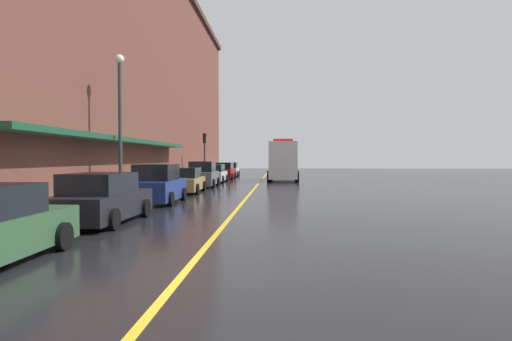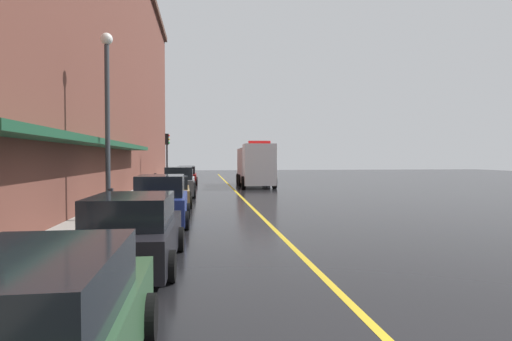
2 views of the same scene
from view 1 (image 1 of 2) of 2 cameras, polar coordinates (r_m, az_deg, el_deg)
name	(u,v)px [view 1 (image 1 of 2)]	position (r m, az deg, el deg)	size (l,w,h in m)	color
ground_plane	(257,186)	(32.54, 0.10, -2.05)	(112.00, 112.00, 0.00)	black
sidewalk_left	(177,184)	(33.44, -10.57, -1.85)	(2.40, 70.00, 0.15)	#9E9B93
lane_center_stripe	(257,186)	(32.54, 0.10, -2.04)	(0.16, 70.00, 0.01)	gold
brick_building_left	(81,61)	(35.59, -22.50, 13.45)	(12.90, 64.00, 18.89)	brown
parked_car_1	(102,199)	(14.61, -20.05, -3.68)	(2.14, 4.52, 1.63)	black
parked_car_2	(158,185)	(20.27, -13.11, -1.93)	(2.08, 4.26, 1.82)	navy
parked_car_3	(186,181)	(26.16, -9.41, -1.38)	(2.09, 4.62, 1.53)	#A5844C
parked_car_4	(203,175)	(31.28, -7.18, -0.61)	(2.13, 4.15, 1.88)	#595B60
parked_car_5	(214,174)	(36.99, -5.71, -0.45)	(2.10, 4.32, 1.58)	silver
parked_car_6	(224,171)	(43.14, -4.28, -0.09)	(2.04, 4.86, 1.69)	maroon
parked_car_7	(230,170)	(49.57, -3.48, 0.11)	(2.10, 4.53, 1.62)	silver
box_truck	(283,161)	(39.93, 3.70, 1.23)	(2.88, 8.46, 3.80)	silver
parking_meter_0	(183,172)	(31.65, -9.77, -0.25)	(0.14, 0.18, 1.33)	#4C4C51
parking_meter_1	(113,183)	(18.98, -18.78, -1.57)	(0.14, 0.18, 1.33)	#4C4C51
parking_meter_3	(207,169)	(41.61, -6.64, 0.21)	(0.14, 0.18, 1.33)	#4C4C51
parking_meter_4	(157,176)	(25.15, -13.20, -0.76)	(0.14, 0.18, 1.33)	#4C4C51
street_lamp_left	(120,111)	(21.60, -17.86, 7.69)	(0.44, 0.44, 6.94)	#33383D
traffic_light_near	(205,147)	(40.10, -6.93, 3.15)	(0.38, 0.36, 4.30)	#232326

